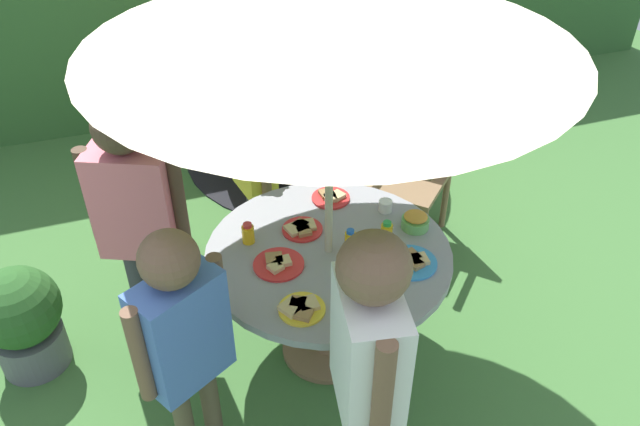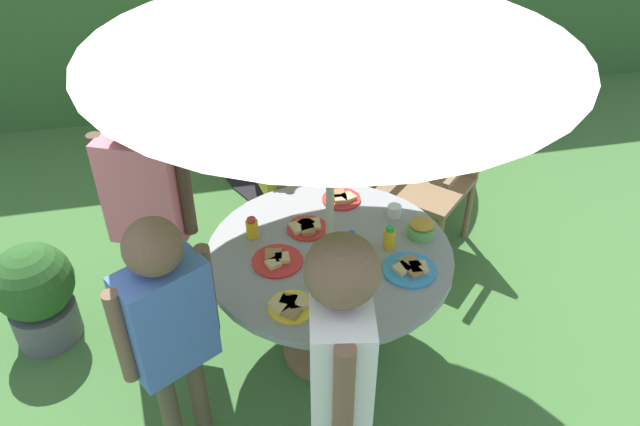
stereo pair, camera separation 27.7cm
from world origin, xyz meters
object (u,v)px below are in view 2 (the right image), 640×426
object	(u,v)px
wooden_chair	(435,166)
snack_bowl	(422,228)
plate_center_front	(291,306)
child_in_white_shirt	(340,357)
juice_bottle_far_left	(334,319)
patio_umbrella	(332,3)
cup_near	(394,211)
child_in_pink_shirt	(145,190)
child_in_blue_shirt	(167,318)
plate_mid_right	(410,269)
dome_tent	(346,70)
juice_bottle_far_right	(361,258)
garden_table	(329,274)
plate_near_right	(342,198)
child_in_yellow_shirt	(272,153)
juice_bottle_back_edge	(389,238)
juice_bottle_near_left	(252,228)
potted_plant	(36,292)
juice_bottle_center_back	(351,243)
plate_mid_left	(307,227)
plate_front_edge	(277,260)

from	to	relation	value
wooden_chair	snack_bowl	world-z (taller)	wooden_chair
plate_center_front	child_in_white_shirt	bearing A→B (deg)	-79.29
wooden_chair	juice_bottle_far_left	size ratio (longest dim) A/B	9.00
patio_umbrella	cup_near	distance (m)	1.21
child_in_pink_shirt	child_in_blue_shirt	xyz separation A→B (m)	(0.08, -0.78, -0.09)
snack_bowl	plate_mid_right	world-z (taller)	snack_bowl
dome_tent	juice_bottle_far_right	world-z (taller)	dome_tent
plate_mid_right	juice_bottle_far_right	size ratio (longest dim) A/B	2.38
child_in_pink_shirt	juice_bottle_far_left	xyz separation A→B (m)	(0.72, -0.84, -0.17)
garden_table	plate_near_right	world-z (taller)	plate_near_right
child_in_yellow_shirt	juice_bottle_back_edge	world-z (taller)	child_in_yellow_shirt
juice_bottle_back_edge	dome_tent	bearing A→B (deg)	81.60
child_in_yellow_shirt	juice_bottle_near_left	xyz separation A→B (m)	(-0.20, -0.67, -0.00)
dome_tent	child_in_yellow_shirt	world-z (taller)	dome_tent
potted_plant	child_in_blue_shirt	distance (m)	1.22
snack_bowl	cup_near	bearing A→B (deg)	114.75
plate_center_front	cup_near	bearing A→B (deg)	40.54
juice_bottle_center_back	cup_near	distance (m)	0.37
child_in_yellow_shirt	juice_bottle_near_left	world-z (taller)	child_in_yellow_shirt
plate_near_right	plate_center_front	distance (m)	0.83
potted_plant	juice_bottle_back_edge	distance (m)	1.85
juice_bottle_back_edge	child_in_yellow_shirt	bearing A→B (deg)	115.49
juice_bottle_near_left	juice_bottle_center_back	bearing A→B (deg)	-26.94
plate_center_front	child_in_pink_shirt	bearing A→B (deg)	129.33
child_in_blue_shirt	plate_mid_left	distance (m)	0.91
cup_near	snack_bowl	bearing A→B (deg)	-65.25
plate_mid_left	juice_bottle_far_left	distance (m)	0.66
plate_mid_right	juice_bottle_far_left	bearing A→B (deg)	-147.63
child_in_white_shirt	juice_bottle_back_edge	distance (m)	0.91
snack_bowl	plate_near_right	distance (m)	0.48
dome_tent	plate_center_front	size ratio (longest dim) A/B	11.65
wooden_chair	potted_plant	xyz separation A→B (m)	(-2.31, -0.41, -0.22)
snack_bowl	juice_bottle_far_left	distance (m)	0.75
child_in_yellow_shirt	juice_bottle_far_left	bearing A→B (deg)	-7.22
plate_front_edge	cup_near	world-z (taller)	cup_near
child_in_blue_shirt	juice_bottle_near_left	size ratio (longest dim) A/B	11.88
child_in_white_shirt	juice_bottle_far_right	distance (m)	0.75
child_in_blue_shirt	juice_bottle_far_right	xyz separation A→B (m)	(0.85, 0.28, -0.09)
potted_plant	child_in_pink_shirt	size ratio (longest dim) A/B	0.42
child_in_pink_shirt	snack_bowl	size ratio (longest dim) A/B	10.35
dome_tent	child_in_white_shirt	xyz separation A→B (m)	(-0.73, -2.80, 0.21)
patio_umbrella	child_in_yellow_shirt	distance (m)	1.41
snack_bowl	juice_bottle_back_edge	world-z (taller)	juice_bottle_back_edge
potted_plant	child_in_yellow_shirt	size ratio (longest dim) A/B	0.52
wooden_chair	potted_plant	distance (m)	2.36
garden_table	plate_mid_left	world-z (taller)	plate_mid_left
child_in_pink_shirt	plate_mid_left	bearing A→B (deg)	10.49
child_in_yellow_shirt	plate_near_right	size ratio (longest dim) A/B	5.72
garden_table	dome_tent	world-z (taller)	dome_tent
cup_near	plate_near_right	bearing A→B (deg)	140.00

